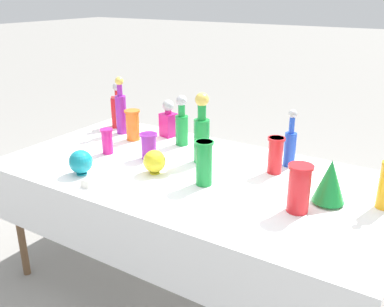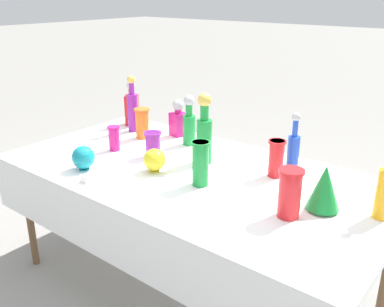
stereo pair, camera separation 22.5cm
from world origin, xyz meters
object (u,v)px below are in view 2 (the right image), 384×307
Objects in this scene: slender_vase_5 at (276,157)px; fluted_vase_0 at (324,187)px; tall_bottle_3 at (133,108)px; slender_vase_0 at (200,162)px; slender_vase_3 at (153,143)px; round_bowl_1 at (154,160)px; tall_bottle_0 at (189,123)px; tall_bottle_1 at (293,148)px; slender_vase_1 at (114,137)px; slender_vase_4 at (142,122)px; tall_bottle_2 at (204,132)px; tall_bottle_4 at (384,191)px; square_decanter_0 at (178,119)px; round_bowl_0 at (83,157)px; square_decanter_1 at (132,107)px; slender_vase_2 at (290,192)px.

slender_vase_5 is 0.39m from fluted_vase_0.
tall_bottle_3 is 1.69× the size of slender_vase_0.
round_bowl_1 is (0.16, -0.16, -0.01)m from slender_vase_3.
tall_bottle_3 is at bearing -177.15° from tall_bottle_0.
tall_bottle_3 is at bearing -177.47° from tall_bottle_1.
slender_vase_5 reaches higher than slender_vase_3.
slender_vase_1 is 0.28m from slender_vase_4.
tall_bottle_3 is (-0.72, 0.16, -0.01)m from tall_bottle_2.
slender_vase_0 is (0.89, -0.41, -0.04)m from tall_bottle_3.
tall_bottle_3 is 1.50m from fluted_vase_0.
slender_vase_1 is 0.98m from slender_vase_5.
slender_vase_4 is (-0.03, 0.27, 0.02)m from slender_vase_1.
slender_vase_0 is at bearing -167.89° from fluted_vase_0.
tall_bottle_0 is at bearing 169.97° from tall_bottle_4.
tall_bottle_3 reaches higher than tall_bottle_4.
tall_bottle_3 reaches higher than square_decanter_0.
fluted_vase_0 is (1.32, -0.22, 0.00)m from slender_vase_4.
square_decanter_0 is 1.92× the size of round_bowl_1.
slender_vase_4 reaches higher than round_bowl_0.
slender_vase_5 is at bearing 15.24° from slender_vase_1.
slender_vase_3 is at bearing 163.13° from slender_vase_0.
square_decanter_0 is 0.42m from square_decanter_1.
tall_bottle_0 is at bearing 144.40° from tall_bottle_2.
slender_vase_4 is at bearing 170.64° from fluted_vase_0.
tall_bottle_2 reaches higher than tall_bottle_4.
square_decanter_0 is 1.16× the size of fluted_vase_0.
slender_vase_0 reaches higher than round_bowl_0.
tall_bottle_3 reaches higher than tall_bottle_1.
round_bowl_1 is (-1.09, -0.24, -0.06)m from tall_bottle_4.
square_decanter_0 is at bearing 88.30° from round_bowl_0.
tall_bottle_3 is (-1.16, -0.05, 0.04)m from tall_bottle_1.
square_decanter_0 is 1.08× the size of slender_vase_0.
fluted_vase_0 is (1.17, -0.40, -0.00)m from square_decanter_0.
fluted_vase_0 reaches higher than slender_vase_1.
square_decanter_1 is 0.53m from slender_vase_1.
slender_vase_2 is 0.17m from fluted_vase_0.
tall_bottle_4 reaches higher than round_bowl_1.
tall_bottle_0 reaches higher than slender_vase_1.
square_decanter_1 is 0.32m from slender_vase_4.
slender_vase_3 is 1.03m from fluted_vase_0.
square_decanter_1 is (-1.27, 0.05, 0.00)m from tall_bottle_1.
square_decanter_0 is at bearing 2.22° from square_decanter_1.
slender_vase_1 is 0.77× the size of slender_vase_4.
fluted_vase_0 is at bearing -13.67° from square_decanter_1.
slender_vase_0 is at bearing -56.55° from tall_bottle_2.
tall_bottle_1 is 0.80× the size of tall_bottle_2.
square_decanter_0 reaches higher than slender_vase_5.
fluted_vase_0 is (1.28, 0.06, 0.03)m from slender_vase_1.
square_decanter_1 is 1.12m from slender_vase_0.
tall_bottle_0 is 1.60× the size of slender_vase_4.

